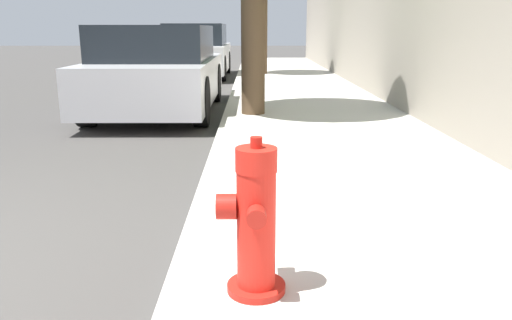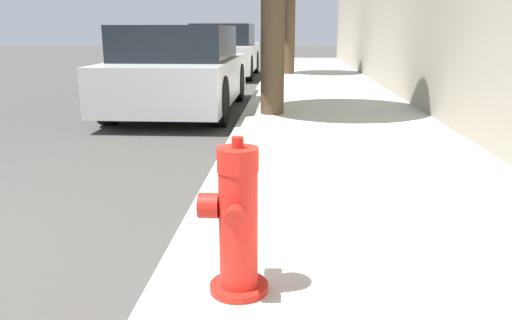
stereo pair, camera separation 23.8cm
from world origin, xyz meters
The scene contains 4 objects.
sidewalk_slab centered at (3.19, 0.00, 0.06)m, with size 2.76×40.00×0.12m.
fire_hydrant centered at (2.27, -0.17, 0.47)m, with size 0.33×0.34×0.76m.
parked_car_near centered at (0.72, 5.88, 0.69)m, with size 1.82×4.12×1.40m.
parked_car_mid centered at (0.66, 12.19, 0.71)m, with size 1.77×4.01×1.49m.
Camera 2 is at (2.50, -2.35, 1.35)m, focal length 35.00 mm.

